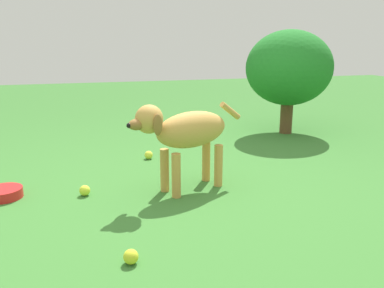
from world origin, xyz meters
name	(u,v)px	position (x,y,z in m)	size (l,w,h in m)	color
ground	(178,202)	(0.00, 0.00, 0.00)	(14.00, 14.00, 0.00)	#38722D
dog	(186,132)	(-0.10, -0.18, 0.38)	(0.81, 0.40, 0.58)	#C69347
tennis_ball_0	(131,257)	(0.35, 0.60, 0.03)	(0.07, 0.07, 0.07)	#C9D12D
tennis_ball_1	(85,190)	(0.53, -0.26, 0.03)	(0.07, 0.07, 0.07)	#CCE036
tennis_ball_2	(149,155)	(0.02, -0.93, 0.03)	(0.07, 0.07, 0.07)	#D7DB3D
water_bowl	(4,193)	(1.00, -0.35, 0.03)	(0.22, 0.22, 0.06)	red
shrub_near	(289,68)	(-1.50, -1.48, 0.65)	(0.87, 0.78, 1.03)	brown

